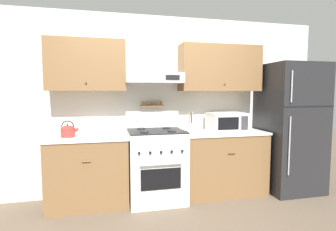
{
  "coord_description": "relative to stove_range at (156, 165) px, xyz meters",
  "views": [
    {
      "loc": [
        -0.63,
        -3.14,
        1.46
      ],
      "look_at": [
        0.16,
        0.25,
        1.15
      ],
      "focal_mm": 28.0,
      "sensor_mm": 36.0,
      "label": 1
    }
  ],
  "objects": [
    {
      "name": "utensil_crock",
      "position": [
        0.5,
        0.03,
        0.49
      ],
      "size": [
        0.12,
        0.12,
        0.29
      ],
      "color": "silver",
      "rests_on": "counter_right"
    },
    {
      "name": "refrigerator",
      "position": [
        2.02,
        -0.05,
        0.46
      ],
      "size": [
        0.79,
        0.77,
        1.88
      ],
      "color": "#232326",
      "rests_on": "ground_plane"
    },
    {
      "name": "counter_right",
      "position": [
        0.98,
        0.04,
        -0.03
      ],
      "size": [
        1.21,
        0.62,
        0.9
      ],
      "color": "brown",
      "rests_on": "ground_plane"
    },
    {
      "name": "stove_range",
      "position": [
        0.0,
        0.0,
        0.0
      ],
      "size": [
        0.74,
        0.69,
        1.1
      ],
      "color": "white",
      "rests_on": "ground_plane"
    },
    {
      "name": "microwave",
      "position": [
        1.04,
        0.05,
        0.56
      ],
      "size": [
        0.51,
        0.39,
        0.27
      ],
      "color": "white",
      "rests_on": "counter_right"
    },
    {
      "name": "tea_kettle",
      "position": [
        -1.11,
        0.03,
        0.5
      ],
      "size": [
        0.23,
        0.18,
        0.21
      ],
      "color": "red",
      "rests_on": "counter_left"
    },
    {
      "name": "ground_plane",
      "position": [
        0.0,
        -0.27,
        -0.48
      ],
      "size": [
        16.0,
        16.0,
        0.0
      ],
      "primitive_type": "plane",
      "color": "brown"
    },
    {
      "name": "counter_left",
      "position": [
        -0.88,
        0.04,
        -0.03
      ],
      "size": [
        1.01,
        0.62,
        0.9
      ],
      "color": "brown",
      "rests_on": "ground_plane"
    },
    {
      "name": "wall_back",
      "position": [
        0.04,
        0.31,
        0.96
      ],
      "size": [
        5.2,
        0.46,
        2.55
      ],
      "color": "silver",
      "rests_on": "ground_plane"
    }
  ]
}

